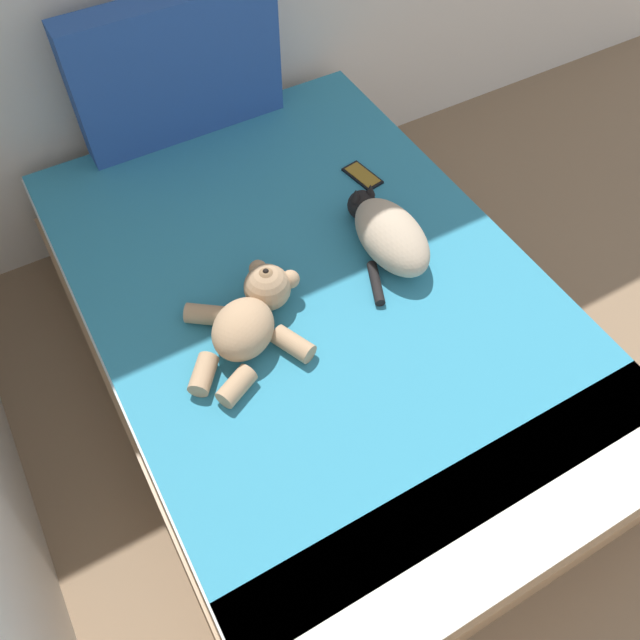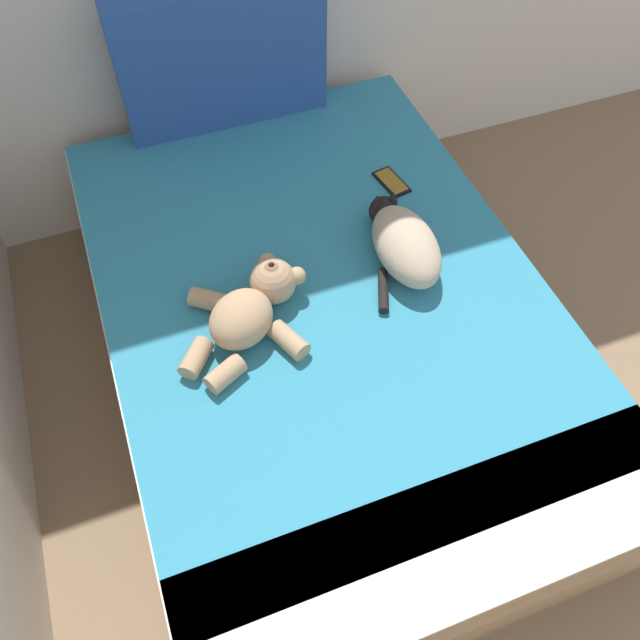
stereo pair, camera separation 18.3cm
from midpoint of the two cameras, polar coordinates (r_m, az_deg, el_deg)
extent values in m
cube|color=#9E7A56|center=(2.33, -2.57, -3.03)|extent=(1.39, 2.02, 0.27)
cube|color=white|center=(2.14, -2.80, 0.51)|extent=(1.35, 1.96, 0.21)
cube|color=teal|center=(2.08, -3.71, 3.61)|extent=(1.33, 1.82, 0.02)
cube|color=silver|center=(1.71, 11.14, -17.25)|extent=(1.33, 0.32, 0.02)
cube|color=#264C99|center=(2.53, -14.54, 20.35)|extent=(0.75, 0.12, 0.51)
ellipsoid|color=tan|center=(2.08, 3.77, 7.12)|extent=(0.21, 0.35, 0.15)
sphere|color=black|center=(2.21, 1.31, 9.88)|extent=(0.10, 0.10, 0.10)
cone|color=black|center=(2.16, 0.68, 10.75)|extent=(0.04, 0.04, 0.04)
cone|color=black|center=(2.18, 1.99, 11.19)|extent=(0.04, 0.04, 0.04)
cylinder|color=black|center=(2.03, 2.35, 3.08)|extent=(0.09, 0.16, 0.03)
ellipsoid|color=black|center=(2.19, 3.37, 8.08)|extent=(0.06, 0.10, 0.04)
ellipsoid|color=tan|center=(1.88, -9.51, -0.97)|extent=(0.27, 0.26, 0.14)
sphere|color=tan|center=(1.96, -7.29, 2.67)|extent=(0.14, 0.14, 0.14)
sphere|color=#8E6B49|center=(1.92, -7.43, 3.58)|extent=(0.06, 0.06, 0.06)
sphere|color=black|center=(1.90, -7.51, 4.05)|extent=(0.02, 0.02, 0.02)
sphere|color=tan|center=(2.00, -8.04, 4.27)|extent=(0.06, 0.06, 0.06)
sphere|color=tan|center=(1.96, -5.27, 3.41)|extent=(0.06, 0.06, 0.06)
cylinder|color=tan|center=(1.98, -12.52, 0.29)|extent=(0.14, 0.12, 0.06)
cylinder|color=tan|center=(1.86, -12.94, -4.83)|extent=(0.12, 0.13, 0.06)
cylinder|color=tan|center=(1.88, -5.12, -2.29)|extent=(0.10, 0.14, 0.06)
cylinder|color=tan|center=(1.83, -10.18, -5.91)|extent=(0.13, 0.11, 0.06)
cube|color=black|center=(2.39, 1.50, 12.36)|extent=(0.10, 0.16, 0.01)
cube|color=olive|center=(2.39, 1.51, 12.45)|extent=(0.08, 0.14, 0.00)
camera|label=1|loc=(0.09, -92.71, -3.68)|focal=36.63mm
camera|label=2|loc=(0.09, 87.29, 3.68)|focal=36.63mm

